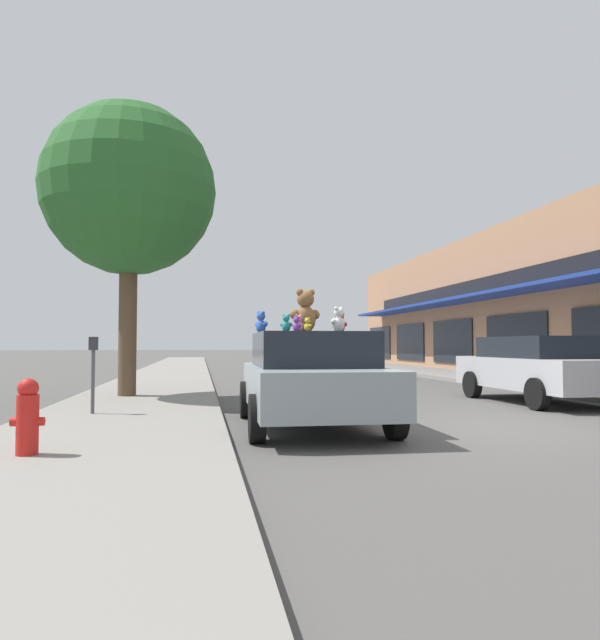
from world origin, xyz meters
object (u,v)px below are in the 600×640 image
teddy_bear_blue (261,323)px  teddy_bear_pink (299,324)px  teddy_bear_white (339,320)px  fire_hydrant (28,416)px  parked_car_far_center (538,367)px  street_tree (129,191)px  plush_art_car (311,377)px  teddy_bear_red (340,323)px  teddy_bear_giant (305,312)px  teddy_bear_yellow (308,325)px  teddy_bear_teal (286,323)px  teddy_bear_cream (338,325)px  parking_meter (93,365)px  teddy_bear_purple (296,324)px

teddy_bear_blue → teddy_bear_pink: size_ratio=1.36×
teddy_bear_white → fire_hydrant: size_ratio=0.49×
teddy_bear_white → fire_hydrant: teddy_bear_white is taller
parked_car_far_center → street_tree: size_ratio=0.65×
plush_art_car → teddy_bear_red: teddy_bear_red is taller
teddy_bear_giant → teddy_bear_red: 0.58m
teddy_bear_yellow → teddy_bear_teal: teddy_bear_teal is taller
teddy_bear_red → fire_hydrant: (-3.95, -2.48, -1.09)m
plush_art_car → teddy_bear_cream: bearing=56.0°
teddy_bear_yellow → parked_car_far_center: size_ratio=0.05×
teddy_bear_white → teddy_bear_pink: size_ratio=1.41×
teddy_bear_giant → fire_hydrant: bearing=22.4°
teddy_bear_yellow → teddy_bear_cream: 1.49m
plush_art_car → teddy_bear_pink: 0.85m
teddy_bear_giant → teddy_bear_yellow: size_ratio=3.27×
teddy_bear_blue → fire_hydrant: 4.26m
street_tree → parking_meter: 5.09m
teddy_bear_teal → teddy_bear_cream: size_ratio=0.84×
teddy_bear_yellow → teddy_bear_blue: bearing=-5.4°
teddy_bear_teal → teddy_bear_red: size_ratio=0.82×
teddy_bear_red → street_tree: street_tree is taller
teddy_bear_teal → parked_car_far_center: size_ratio=0.06×
teddy_bear_purple → parking_meter: 3.64m
parking_meter → teddy_bear_blue: bearing=-10.9°
teddy_bear_pink → parked_car_far_center: bearing=-178.7°
plush_art_car → teddy_bear_white: size_ratio=10.75×
teddy_bear_red → teddy_bear_purple: (-0.81, -0.63, -0.05)m
teddy_bear_white → parked_car_far_center: bearing=177.5°
plush_art_car → teddy_bear_white: 0.98m
plush_art_car → street_tree: size_ratio=0.63×
street_tree → teddy_bear_white: bearing=-53.5°
street_tree → parking_meter: (-0.14, -3.34, -3.83)m
teddy_bear_blue → teddy_bear_cream: (1.33, 0.09, -0.02)m
parked_car_far_center → fire_hydrant: 10.33m
teddy_bear_yellow → teddy_bear_cream: teddy_bear_cream is taller
parked_car_far_center → teddy_bear_yellow: bearing=-151.2°
teddy_bear_red → parked_car_far_center: 5.74m
teddy_bear_blue → teddy_bear_yellow: (0.56, -1.19, -0.08)m
plush_art_car → teddy_bear_cream: (0.64, 0.90, 0.84)m
teddy_bear_blue → teddy_bear_cream: teddy_bear_blue is taller
teddy_bear_pink → plush_art_car: bearing=-178.9°
teddy_bear_teal → teddy_bear_blue: bearing=-44.5°
teddy_bear_cream → street_tree: size_ratio=0.05×
teddy_bear_yellow → fire_hydrant: 3.94m
teddy_bear_giant → teddy_bear_purple: teddy_bear_giant is taller
teddy_bear_white → parked_car_far_center: teddy_bear_white is taller
teddy_bear_giant → parking_meter: size_ratio=0.55×
teddy_bear_red → teddy_bear_pink: bearing=27.4°
teddy_bear_red → parked_car_far_center: size_ratio=0.08×
teddy_bear_giant → teddy_bear_cream: size_ratio=2.15×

